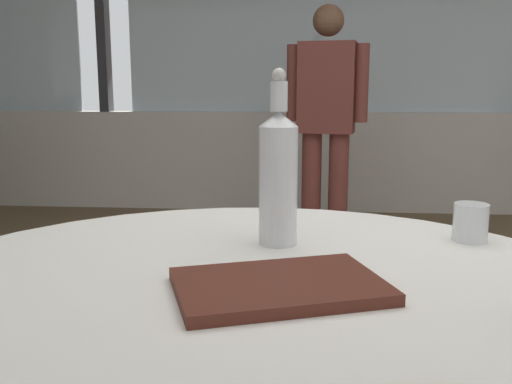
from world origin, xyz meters
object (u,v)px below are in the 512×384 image
Objects in this scene: diner_person_0 at (326,114)px; water_bottle at (278,174)px; menu_book at (279,286)px; water_tumbler at (471,222)px.

water_bottle is at bearing -174.31° from diner_person_0.
menu_book is 2.89m from diner_person_0.
water_tumbler is at bearing 21.32° from menu_book.
water_tumbler is 0.52m from menu_book.
diner_person_0 is (0.20, 2.60, -0.01)m from water_bottle.
water_bottle is 0.23× the size of diner_person_0.
diner_person_0 is (-0.21, 2.54, 0.10)m from water_tumbler.
menu_book is (0.02, -0.28, -0.14)m from water_bottle.
diner_person_0 is at bearing 94.76° from water_tumbler.
menu_book is 0.21× the size of diner_person_0.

